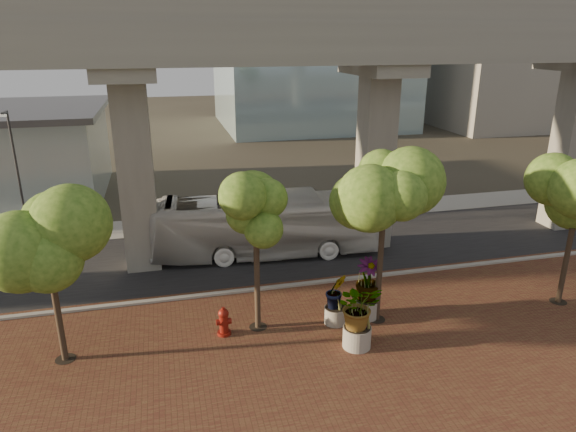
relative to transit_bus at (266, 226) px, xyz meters
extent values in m
plane|color=#353126|center=(-0.14, -1.91, -1.61)|extent=(160.00, 160.00, 0.00)
cube|color=brown|center=(-0.14, -9.91, -1.58)|extent=(70.00, 13.00, 0.06)
cube|color=black|center=(-0.14, 0.09, -1.59)|extent=(90.00, 8.00, 0.04)
cube|color=#A09D95|center=(-0.14, -3.91, -1.53)|extent=(70.00, 0.25, 0.16)
cube|color=#A09D95|center=(-0.14, 5.59, -1.58)|extent=(90.00, 3.00, 0.06)
cube|color=gray|center=(-0.14, -1.51, 8.89)|extent=(72.00, 2.40, 1.80)
cube|color=gray|center=(-0.14, 1.69, 8.89)|extent=(72.00, 2.40, 1.80)
cube|color=gray|center=(-0.14, -2.61, 10.29)|extent=(72.00, 0.12, 1.00)
cube|color=gray|center=(-0.14, 2.79, 10.29)|extent=(72.00, 0.12, 1.00)
cube|color=gray|center=(37.86, 34.09, 10.39)|extent=(18.00, 16.00, 24.00)
imported|color=silver|center=(0.00, 0.00, 0.00)|extent=(11.72, 3.68, 3.21)
cylinder|color=maroon|center=(-3.11, -7.15, -1.49)|extent=(0.52, 0.52, 0.11)
cylinder|color=maroon|center=(-3.11, -7.15, -1.07)|extent=(0.34, 0.34, 0.83)
sphere|color=maroon|center=(-3.11, -7.15, -0.66)|extent=(0.40, 0.40, 0.40)
cylinder|color=maroon|center=(-3.11, -7.15, -0.47)|extent=(0.11, 0.11, 0.14)
cylinder|color=maroon|center=(-3.11, -7.15, -1.00)|extent=(0.57, 0.23, 0.23)
cylinder|color=#9D998E|center=(1.49, -9.12, -1.15)|extent=(1.03, 1.03, 0.80)
imported|color=#335A17|center=(1.49, -9.12, 0.12)|extent=(2.29, 2.29, 1.72)
cylinder|color=gray|center=(2.63, -7.22, -1.17)|extent=(0.97, 0.97, 0.75)
imported|color=#335A17|center=(2.63, -7.22, 0.09)|extent=(2.36, 2.36, 1.77)
cylinder|color=#A6A296|center=(1.25, -7.36, -1.21)|extent=(0.87, 0.87, 0.68)
imported|color=#335A17|center=(1.25, -7.36, -0.14)|extent=(1.93, 1.93, 1.45)
cylinder|color=#443327|center=(-8.74, -7.41, 0.15)|extent=(0.22, 0.22, 3.40)
cylinder|color=black|center=(-8.74, -7.41, -1.54)|extent=(0.70, 0.70, 0.01)
cylinder|color=#443327|center=(-1.76, -6.95, 0.27)|extent=(0.22, 0.22, 3.64)
cylinder|color=black|center=(-1.76, -6.95, -1.54)|extent=(0.70, 0.70, 0.01)
cylinder|color=#443327|center=(2.96, -7.52, 0.56)|extent=(0.22, 0.22, 4.21)
cylinder|color=black|center=(2.96, -7.52, -1.54)|extent=(0.70, 0.70, 0.01)
cylinder|color=#443327|center=(11.09, -8.04, 0.14)|extent=(0.22, 0.22, 3.37)
cylinder|color=black|center=(11.09, -8.04, -1.54)|extent=(0.70, 0.70, 0.01)
cylinder|color=#2E2F34|center=(-12.59, 5.59, 1.95)|extent=(0.12, 0.12, 7.04)
cube|color=#2E2F34|center=(-12.59, 5.15, 5.47)|extent=(0.13, 0.88, 0.13)
cube|color=silver|center=(-12.59, 4.71, 5.39)|extent=(0.35, 0.18, 0.11)
cylinder|color=#333238|center=(8.11, 4.50, 2.75)|extent=(0.15, 0.15, 8.64)
cube|color=#333238|center=(8.11, 3.96, 7.07)|extent=(0.16, 1.08, 0.16)
cube|color=silver|center=(8.11, 3.42, 6.97)|extent=(0.43, 0.22, 0.13)
camera|label=1|loc=(-4.82, -24.18, 9.16)|focal=32.00mm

